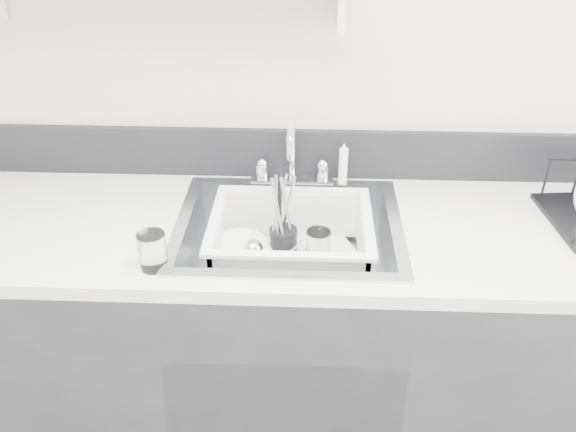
{
  "coord_description": "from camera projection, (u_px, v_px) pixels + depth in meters",
  "views": [
    {
      "loc": [
        0.06,
        -0.27,
        1.85
      ],
      "look_at": [
        0.0,
        1.14,
        0.98
      ],
      "focal_mm": 38.0,
      "sensor_mm": 36.0,
      "label": 1
    }
  ],
  "objects": [
    {
      "name": "room_shell",
      "position": [
        258.0,
        22.0,
        0.64
      ],
      "size": [
        3.5,
        3.0,
        2.6
      ],
      "color": "silver",
      "rests_on": "ground"
    },
    {
      "name": "counter_run",
      "position": [
        289.0,
        345.0,
        1.97
      ],
      "size": [
        3.2,
        0.62,
        0.92
      ],
      "color": "#242427",
      "rests_on": "ground"
    },
    {
      "name": "backsplash",
      "position": [
        293.0,
        153.0,
        1.94
      ],
      "size": [
        3.2,
        0.02,
        0.16
      ],
      "primitive_type": "cube",
      "color": "black",
      "rests_on": "counter_run"
    },
    {
      "name": "sink",
      "position": [
        289.0,
        251.0,
        1.77
      ],
      "size": [
        0.64,
        0.52,
        0.2
      ],
      "primitive_type": null,
      "color": "silver",
      "rests_on": "counter_run"
    },
    {
      "name": "faucet",
      "position": [
        292.0,
        167.0,
        1.9
      ],
      "size": [
        0.26,
        0.18,
        0.23
      ],
      "color": "silver",
      "rests_on": "counter_run"
    },
    {
      "name": "side_sprayer",
      "position": [
        343.0,
        163.0,
        1.9
      ],
      "size": [
        0.03,
        0.03,
        0.14
      ],
      "primitive_type": "cylinder",
      "color": "white",
      "rests_on": "counter_run"
    },
    {
      "name": "wash_tub",
      "position": [
        291.0,
        244.0,
        1.78
      ],
      "size": [
        0.59,
        0.54,
        0.18
      ],
      "primitive_type": null,
      "rotation": [
        0.0,
        0.0,
        0.44
      ],
      "color": "white",
      "rests_on": "sink"
    },
    {
      "name": "plate_stack",
      "position": [
        247.0,
        262.0,
        1.79
      ],
      "size": [
        0.24,
        0.23,
        0.09
      ],
      "rotation": [
        0.0,
        0.0,
        0.39
      ],
      "color": "white",
      "rests_on": "wash_tub"
    },
    {
      "name": "utensil_cup",
      "position": [
        283.0,
        242.0,
        1.82
      ],
      "size": [
        0.08,
        0.08,
        0.28
      ],
      "rotation": [
        0.0,
        0.0,
        -0.42
      ],
      "color": "black",
      "rests_on": "wash_tub"
    },
    {
      "name": "ladle",
      "position": [
        272.0,
        259.0,
        1.78
      ],
      "size": [
        0.27,
        0.18,
        0.07
      ],
      "primitive_type": null,
      "rotation": [
        0.0,
        0.0,
        -0.38
      ],
      "color": "silver",
      "rests_on": "wash_tub"
    },
    {
      "name": "tumbler_in_tub",
      "position": [
        318.0,
        247.0,
        1.81
      ],
      "size": [
        0.1,
        0.1,
        0.1
      ],
      "primitive_type": "cylinder",
      "rotation": [
        0.0,
        0.0,
        0.39
      ],
      "color": "white",
      "rests_on": "wash_tub"
    },
    {
      "name": "tumbler_counter",
      "position": [
        153.0,
        251.0,
        1.53
      ],
      "size": [
        0.09,
        0.09,
        0.1
      ],
      "primitive_type": "cylinder",
      "rotation": [
        0.0,
        0.0,
        -0.39
      ],
      "color": "white",
      "rests_on": "counter_run"
    },
    {
      "name": "bowl_small",
      "position": [
        321.0,
        275.0,
        1.75
      ],
      "size": [
        0.13,
        0.13,
        0.03
      ],
      "primitive_type": "imported",
      "rotation": [
        0.0,
        0.0,
        0.22
      ],
      "color": "white",
      "rests_on": "wash_tub"
    }
  ]
}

